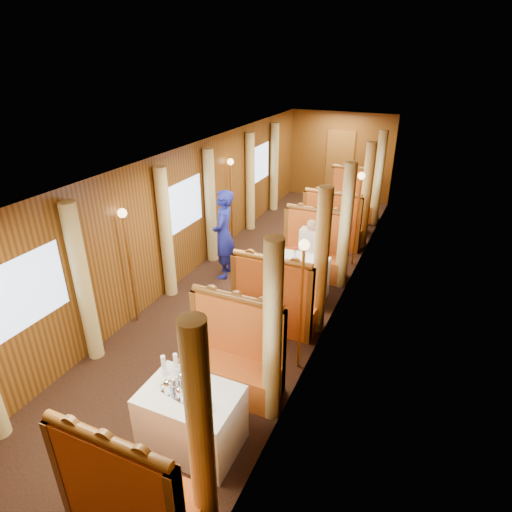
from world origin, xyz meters
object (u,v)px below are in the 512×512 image
Objects in this scene: banquette_far_fwd at (332,228)px; fruit_plate at (206,407)px; table_mid at (296,279)px; steward at (224,235)px; banquette_near_aft at (233,361)px; banquette_mid_aft at (313,254)px; banquette_far_aft at (352,202)px; banquette_near_fwd at (132,496)px; passenger at (310,244)px; rose_vase_mid at (295,250)px; teapot_left at (168,388)px; table_far at (343,216)px; rose_vase_far at (344,194)px; teapot_right at (180,394)px; teapot_back at (182,380)px; table_near at (192,419)px; banquette_mid_fwd at (275,305)px; tea_tray at (180,391)px.

fruit_plate is (0.27, -6.10, 0.35)m from banquette_far_fwd.
steward reaches higher than table_mid.
banquette_mid_aft is at bearing 90.00° from banquette_near_aft.
banquette_near_fwd is at bearing -90.00° from banquette_far_aft.
passenger is at bearing 90.00° from banquette_near_aft.
table_mid is at bearing 3.75° from rose_vase_mid.
banquette_mid_aft is 1.00× the size of banquette_far_aft.
banquette_near_aft is 1.18m from teapot_left.
banquette_far_fwd is 1.76× the size of passenger.
rose_vase_mid is (-0.04, 2.48, 0.50)m from banquette_near_aft.
banquette_near_fwd is 1.28× the size of table_far.
teapot_right is at bearing -90.31° from rose_vase_far.
fruit_plate is at bearing -85.16° from rose_vase_mid.
teapot_back reaches higher than table_mid.
banquette_near_fwd is 5.30m from passenger.
table_far is 0.60× the size of steward.
table_near is 4.29m from passenger.
banquette_near_aft is at bearing -90.00° from banquette_mid_aft.
banquette_near_fwd is 3.50m from banquette_mid_fwd.
table_near is 1.00× the size of table_mid.
fruit_plate is (0.27, -1.13, 0.35)m from banquette_near_aft.
steward reaches higher than fruit_plate.
banquette_mid_aft is at bearing 110.02° from teapot_right.
passenger is (-0.00, 1.79, 0.32)m from banquette_mid_fwd.
banquette_near_fwd is at bearing -84.37° from tea_tray.
banquette_near_aft is 1.28× the size of table_mid.
table_near is 0.78× the size of banquette_near_fwd.
steward is at bearing -115.19° from rose_vase_far.
banquette_mid_fwd is at bearing -90.00° from passenger.
banquette_mid_fwd reaches higher than table_mid.
banquette_far_aft is 1.11m from rose_vase_far.
banquette_near_fwd is at bearing -90.00° from banquette_mid_aft.
table_mid is 3.54m from tea_tray.
teapot_left reaches higher than table_mid.
teapot_right is 0.38× the size of rose_vase_far.
banquette_near_aft is 1.21m from fruit_plate.
banquette_near_fwd is 3.72× the size of rose_vase_mid.
banquette_mid_aft is 7.81× the size of teapot_left.
rose_vase_mid is at bearing 64.57° from teapot_left.
teapot_left is (-0.20, -8.10, 0.40)m from banquette_far_aft.
passenger is at bearing -89.75° from rose_vase_far.
banquette_mid_fwd is at bearing -90.00° from table_mid.
rose_vase_mid is at bearing 65.36° from steward.
banquette_mid_fwd is at bearing -90.00° from banquette_far_fwd.
table_near is at bearing 7.05° from steward.
fruit_plate is (0.27, -8.13, 0.35)m from banquette_far_aft.
tea_tray is at bearing -90.70° from banquette_far_aft.
table_far is at bearing -90.00° from banquette_far_aft.
banquette_mid_fwd is 2.62m from teapot_right.
banquette_near_fwd is 1.00× the size of banquette_far_aft.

